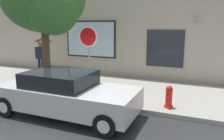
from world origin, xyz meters
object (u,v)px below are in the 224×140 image
object	(u,v)px
pedestrian_with_umbrella	(42,46)
stop_sign	(88,47)
street_tree	(45,2)
fire_hydrant	(169,97)
parked_car	(66,94)

from	to	relation	value
pedestrian_with_umbrella	stop_sign	world-z (taller)	stop_sign
pedestrian_with_umbrella	street_tree	distance (m)	3.41
fire_hydrant	pedestrian_with_umbrella	world-z (taller)	pedestrian_with_umbrella
fire_hydrant	pedestrian_with_umbrella	size ratio (longest dim) A/B	0.36
stop_sign	street_tree	bearing A→B (deg)	175.75
fire_hydrant	street_tree	xyz separation A→B (m)	(-5.05, 0.26, 3.23)
parked_car	pedestrian_with_umbrella	distance (m)	5.56
parked_car	fire_hydrant	bearing A→B (deg)	27.06
parked_car	street_tree	world-z (taller)	street_tree
fire_hydrant	stop_sign	size ratio (longest dim) A/B	0.28
fire_hydrant	parked_car	bearing A→B (deg)	-152.94
fire_hydrant	stop_sign	distance (m)	3.40
parked_car	fire_hydrant	distance (m)	3.38
parked_car	pedestrian_with_umbrella	world-z (taller)	pedestrian_with_umbrella
stop_sign	parked_car	bearing A→B (deg)	-88.64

